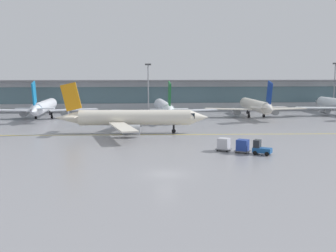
# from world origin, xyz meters

# --- Properties ---
(ground_plane) EXTENTS (400.00, 400.00, 0.00)m
(ground_plane) POSITION_xyz_m (0.00, 0.00, 0.00)
(ground_plane) COLOR gray
(taxiway_centreline_stripe) EXTENTS (109.86, 6.35, 0.01)m
(taxiway_centreline_stripe) POSITION_xyz_m (-3.35, 29.82, 0.00)
(taxiway_centreline_stripe) COLOR yellow
(taxiway_centreline_stripe) RESTS_ON ground_plane
(terminal_concourse) EXTENTS (177.19, 11.00, 9.60)m
(terminal_concourse) POSITION_xyz_m (0.00, 81.94, 4.92)
(terminal_concourse) COLOR #B2B7BC
(terminal_concourse) RESTS_ON ground_plane
(gate_airplane_1) EXTENTS (27.79, 29.87, 9.90)m
(gate_airplane_1) POSITION_xyz_m (-26.84, 60.50, 2.97)
(gate_airplane_1) COLOR silver
(gate_airplane_1) RESTS_ON ground_plane
(gate_airplane_2) EXTENTS (27.79, 29.86, 9.90)m
(gate_airplane_2) POSITION_xyz_m (4.10, 55.85, 2.97)
(gate_airplane_2) COLOR silver
(gate_airplane_2) RESTS_ON ground_plane
(gate_airplane_3) EXTENTS (27.80, 29.86, 9.90)m
(gate_airplane_3) POSITION_xyz_m (29.07, 58.68, 2.97)
(gate_airplane_3) COLOR silver
(gate_airplane_3) RESTS_ON ground_plane
(taxiing_regional_jet) EXTENTS (30.01, 27.88, 9.94)m
(taxiing_regional_jet) POSITION_xyz_m (-3.74, 31.84, 2.98)
(taxiing_regional_jet) COLOR silver
(taxiing_regional_jet) RESTS_ON ground_plane
(baggage_tug) EXTENTS (2.94, 2.62, 2.10)m
(baggage_tug) POSITION_xyz_m (14.50, 9.81, 0.89)
(baggage_tug) COLOR #194C8C
(baggage_tug) RESTS_ON ground_plane
(cargo_dolly_lead) EXTENTS (2.63, 2.49, 1.94)m
(cargo_dolly_lead) POSITION_xyz_m (12.25, 11.29, 1.05)
(cargo_dolly_lead) COLOR #595B60
(cargo_dolly_lead) RESTS_ON ground_plane
(cargo_dolly_trailing) EXTENTS (2.63, 2.49, 1.94)m
(cargo_dolly_trailing) POSITION_xyz_m (9.82, 12.90, 1.05)
(cargo_dolly_trailing) COLOR #595B60
(cargo_dolly_trailing) RESTS_ON ground_plane
(apron_light_mast_1) EXTENTS (1.80, 0.36, 14.50)m
(apron_light_mast_1) POSITION_xyz_m (0.78, 72.41, 7.94)
(apron_light_mast_1) COLOR gray
(apron_light_mast_1) RESTS_ON ground_plane
(apron_light_mast_2) EXTENTS (1.80, 0.36, 14.99)m
(apron_light_mast_2) POSITION_xyz_m (60.20, 75.99, 8.19)
(apron_light_mast_2) COLOR gray
(apron_light_mast_2) RESTS_ON ground_plane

